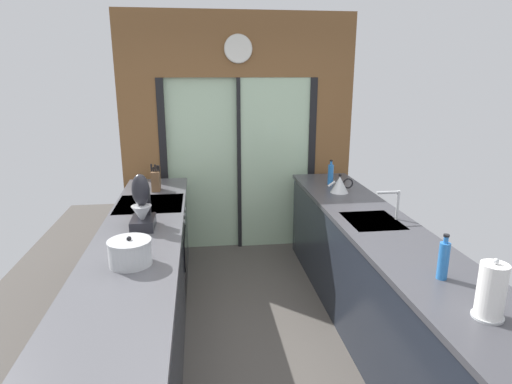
{
  "coord_description": "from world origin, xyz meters",
  "views": [
    {
      "loc": [
        -0.45,
        -2.55,
        2.05
      ],
      "look_at": [
        0.0,
        0.9,
        1.09
      ],
      "focal_mm": 30.37,
      "sensor_mm": 36.0,
      "label": 1
    }
  ],
  "objects": [
    {
      "name": "ground_plane",
      "position": [
        0.0,
        0.6,
        -0.01
      ],
      "size": [
        5.04,
        7.6,
        0.02
      ],
      "primitive_type": "cube",
      "color": "#4C4742"
    },
    {
      "name": "left_counter_run",
      "position": [
        -0.91,
        0.13,
        0.47
      ],
      "size": [
        0.62,
        3.8,
        0.92
      ],
      "color": "#1E232D",
      "rests_on": "ground_plane"
    },
    {
      "name": "back_wall_unit",
      "position": [
        0.0,
        2.4,
        1.53
      ],
      "size": [
        2.64,
        0.12,
        2.7
      ],
      "color": "brown",
      "rests_on": "ground_plane"
    },
    {
      "name": "stand_mixer",
      "position": [
        -0.89,
        0.61,
        1.08
      ],
      "size": [
        0.17,
        0.27,
        0.42
      ],
      "color": "black",
      "rests_on": "left_counter_run"
    },
    {
      "name": "soap_bottle_near",
      "position": [
        0.89,
        -0.46,
        1.04
      ],
      "size": [
        0.06,
        0.06,
        0.27
      ],
      "color": "#286BB7",
      "rests_on": "right_counter_run"
    },
    {
      "name": "stock_pot",
      "position": [
        -0.89,
        -0.04,
        1.0
      ],
      "size": [
        0.26,
        0.26,
        0.18
      ],
      "color": "#B7BABC",
      "rests_on": "left_counter_run"
    },
    {
      "name": "paper_towel_roll",
      "position": [
        0.89,
        -0.87,
        1.06
      ],
      "size": [
        0.15,
        0.15,
        0.31
      ],
      "color": "#B7BABC",
      "rests_on": "right_counter_run"
    },
    {
      "name": "knife_block",
      "position": [
        -0.89,
        1.7,
        1.02
      ],
      "size": [
        0.09,
        0.14,
        0.27
      ],
      "color": "brown",
      "rests_on": "left_counter_run"
    },
    {
      "name": "soap_bottle_far",
      "position": [
        0.89,
        1.69,
        1.03
      ],
      "size": [
        0.06,
        0.06,
        0.26
      ],
      "color": "#286BB7",
      "rests_on": "right_counter_run"
    },
    {
      "name": "right_counter_run",
      "position": [
        0.91,
        0.3,
        0.46
      ],
      "size": [
        0.62,
        3.8,
        0.92
      ],
      "color": "#1E232D",
      "rests_on": "ground_plane"
    },
    {
      "name": "oven_range",
      "position": [
        -0.91,
        1.25,
        0.46
      ],
      "size": [
        0.6,
        0.6,
        0.92
      ],
      "color": "black",
      "rests_on": "ground_plane"
    },
    {
      "name": "sink_faucet",
      "position": [
        1.05,
        0.55,
        1.08
      ],
      "size": [
        0.19,
        0.02,
        0.24
      ],
      "color": "#B7BABC",
      "rests_on": "right_counter_run"
    },
    {
      "name": "kettle",
      "position": [
        0.89,
        1.39,
        1.0
      ],
      "size": [
        0.26,
        0.18,
        0.19
      ],
      "color": "#B7BABC",
      "rests_on": "right_counter_run"
    }
  ]
}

